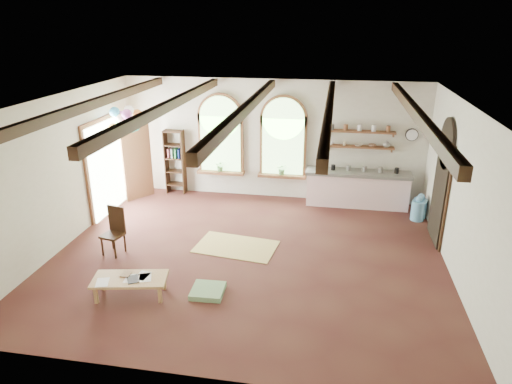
% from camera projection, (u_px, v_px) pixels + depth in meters
% --- Properties ---
extents(floor, '(8.00, 8.00, 0.00)m').
position_uv_depth(floor, '(248.00, 256.00, 9.52)').
color(floor, '#4D2820').
rests_on(floor, ground).
extents(ceiling_beams, '(6.20, 6.80, 0.18)m').
position_uv_depth(ceiling_beams, '(247.00, 107.00, 8.41)').
color(ceiling_beams, '#321C10').
rests_on(ceiling_beams, ceiling).
extents(window_left, '(1.30, 0.28, 2.20)m').
position_uv_depth(window_left, '(221.00, 137.00, 12.32)').
color(window_left, brown).
rests_on(window_left, floor).
extents(window_right, '(1.30, 0.28, 2.20)m').
position_uv_depth(window_right, '(283.00, 140.00, 12.04)').
color(window_right, brown).
rests_on(window_right, floor).
extents(left_doorway, '(0.10, 1.90, 2.50)m').
position_uv_depth(left_doorway, '(106.00, 167.00, 11.40)').
color(left_doorway, brown).
rests_on(left_doorway, floor).
extents(right_doorway, '(0.10, 1.30, 2.40)m').
position_uv_depth(right_doorway, '(440.00, 193.00, 9.88)').
color(right_doorway, black).
rests_on(right_doorway, floor).
extents(kitchen_counter, '(2.68, 0.62, 0.94)m').
position_uv_depth(kitchen_counter, '(357.00, 188.00, 11.93)').
color(kitchen_counter, beige).
rests_on(kitchen_counter, floor).
extents(wall_shelf_lower, '(1.70, 0.24, 0.04)m').
position_uv_depth(wall_shelf_lower, '(360.00, 147.00, 11.71)').
color(wall_shelf_lower, brown).
rests_on(wall_shelf_lower, wall_back).
extents(wall_shelf_upper, '(1.70, 0.24, 0.04)m').
position_uv_depth(wall_shelf_upper, '(361.00, 132.00, 11.57)').
color(wall_shelf_upper, brown).
rests_on(wall_shelf_upper, wall_back).
extents(wall_clock, '(0.32, 0.04, 0.32)m').
position_uv_depth(wall_clock, '(412.00, 135.00, 11.45)').
color(wall_clock, black).
rests_on(wall_clock, wall_back).
extents(bookshelf, '(0.53, 0.32, 1.80)m').
position_uv_depth(bookshelf, '(175.00, 162.00, 12.69)').
color(bookshelf, '#321C10').
rests_on(bookshelf, floor).
extents(coffee_table, '(1.38, 0.82, 0.37)m').
position_uv_depth(coffee_table, '(130.00, 280.00, 8.03)').
color(coffee_table, '#AF8250').
rests_on(coffee_table, floor).
extents(side_chair, '(0.48, 0.48, 1.01)m').
position_uv_depth(side_chair, '(114.00, 240.00, 9.54)').
color(side_chair, '#321C10').
rests_on(side_chair, floor).
extents(floor_mat, '(1.83, 1.27, 0.02)m').
position_uv_depth(floor_mat, '(236.00, 247.00, 9.89)').
color(floor_mat, tan).
rests_on(floor_mat, floor).
extents(floor_cushion, '(0.59, 0.59, 0.10)m').
position_uv_depth(floor_cushion, '(208.00, 291.00, 8.20)').
color(floor_cushion, '#6A8F63').
rests_on(floor_cushion, floor).
extents(water_jug_a, '(0.33, 0.33, 0.63)m').
position_uv_depth(water_jug_a, '(418.00, 210.00, 11.12)').
color(water_jug_a, '#5FA0CC').
rests_on(water_jug_a, floor).
extents(water_jug_b, '(0.33, 0.33, 0.63)m').
position_uv_depth(water_jug_b, '(420.00, 207.00, 11.26)').
color(water_jug_b, '#5FA0CC').
rests_on(water_jug_b, floor).
extents(balloon_cluster, '(0.79, 0.88, 1.15)m').
position_uv_depth(balloon_cluster, '(127.00, 120.00, 11.08)').
color(balloon_cluster, silver).
rests_on(balloon_cluster, floor).
extents(table_book, '(0.17, 0.24, 0.02)m').
position_uv_depth(table_book, '(122.00, 274.00, 8.13)').
color(table_book, olive).
rests_on(table_book, coffee_table).
extents(tablet, '(0.31, 0.34, 0.01)m').
position_uv_depth(tablet, '(133.00, 279.00, 7.97)').
color(tablet, black).
rests_on(tablet, coffee_table).
extents(potted_plant_left, '(0.27, 0.23, 0.30)m').
position_uv_depth(potted_plant_left, '(220.00, 166.00, 12.50)').
color(potted_plant_left, '#598C4C').
rests_on(potted_plant_left, window_left).
extents(potted_plant_right, '(0.27, 0.23, 0.30)m').
position_uv_depth(potted_plant_right, '(282.00, 169.00, 12.22)').
color(potted_plant_right, '#598C4C').
rests_on(potted_plant_right, window_right).
extents(shelf_cup_a, '(0.12, 0.10, 0.10)m').
position_uv_depth(shelf_cup_a, '(331.00, 143.00, 11.81)').
color(shelf_cup_a, white).
rests_on(shelf_cup_a, wall_shelf_lower).
extents(shelf_cup_b, '(0.10, 0.10, 0.09)m').
position_uv_depth(shelf_cup_b, '(345.00, 144.00, 11.75)').
color(shelf_cup_b, beige).
rests_on(shelf_cup_b, wall_shelf_lower).
extents(shelf_bowl_a, '(0.22, 0.22, 0.05)m').
position_uv_depth(shelf_bowl_a, '(358.00, 145.00, 11.70)').
color(shelf_bowl_a, beige).
rests_on(shelf_bowl_a, wall_shelf_lower).
extents(shelf_bowl_b, '(0.20, 0.20, 0.06)m').
position_uv_depth(shelf_bowl_b, '(372.00, 145.00, 11.64)').
color(shelf_bowl_b, '#8C664C').
rests_on(shelf_bowl_b, wall_shelf_lower).
extents(shelf_vase, '(0.18, 0.18, 0.19)m').
position_uv_depth(shelf_vase, '(387.00, 144.00, 11.57)').
color(shelf_vase, slate).
rests_on(shelf_vase, wall_shelf_lower).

